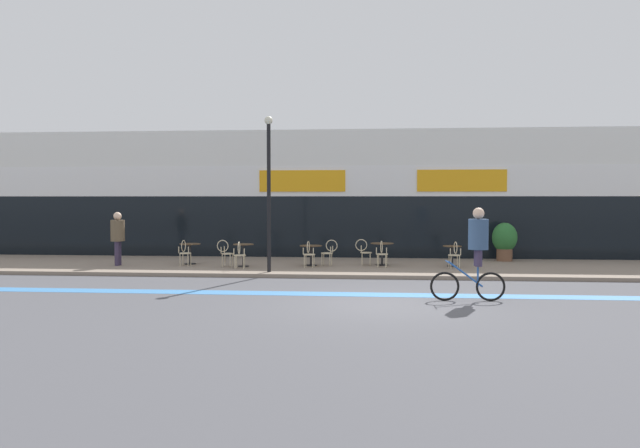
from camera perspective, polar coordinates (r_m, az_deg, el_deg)
ground_plane at (r=14.53m, az=5.80°, el=-7.36°), size 120.00×120.00×0.00m
sidewalk_slab at (r=21.70m, az=5.61°, el=-3.95°), size 40.00×5.50×0.12m
storefront_facade at (r=26.28m, az=5.57°, el=2.61°), size 40.00×4.06×5.13m
bike_lane_stripe at (r=15.98m, az=5.75°, el=-6.45°), size 36.00×0.70×0.01m
bistro_table_0 at (r=22.45m, az=-11.79°, el=-2.29°), size 0.73×0.73×0.73m
bistro_table_1 at (r=21.37m, az=-7.02°, el=-2.42°), size 0.69×0.69×0.77m
bistro_table_2 at (r=21.51m, az=-0.83°, el=-2.48°), size 0.77×0.77×0.70m
bistro_table_3 at (r=21.72m, az=5.69°, el=-2.30°), size 0.79×0.79×0.77m
bistro_table_4 at (r=21.73m, az=12.00°, el=-2.50°), size 0.64×0.64×0.70m
cafe_chair_0_near at (r=21.86m, az=-12.28°, el=-2.43°), size 0.42×0.58×0.90m
cafe_chair_1_near at (r=20.76m, az=-7.37°, el=-2.65°), size 0.43×0.59×0.90m
cafe_chair_1_side at (r=21.52m, az=-8.65°, el=-2.48°), size 0.59×0.43×0.90m
cafe_chair_2_near at (r=20.89m, az=-1.03°, el=-2.60°), size 0.43×0.59×0.90m
cafe_chair_2_side at (r=21.44m, az=0.83°, el=-2.47°), size 0.60×0.45×0.90m
cafe_chair_3_near at (r=21.10m, az=5.68°, el=-2.56°), size 0.45×0.60×0.90m
cafe_chair_3_side at (r=21.73m, az=4.04°, el=-2.41°), size 0.58×0.40×0.90m
cafe_chair_4_near at (r=21.11m, az=12.22°, el=-2.60°), size 0.44×0.60×0.90m
planter_pot at (r=24.05m, az=16.52°, el=-1.41°), size 0.91×0.91×1.42m
lamp_post at (r=19.69m, az=-4.71°, el=3.86°), size 0.26×0.26×4.89m
cyclist_0 at (r=15.24m, az=14.07°, el=-1.98°), size 1.78×0.51×2.23m
pedestrian_near_end at (r=22.63m, az=-18.01°, el=-0.85°), size 0.50×0.50×1.85m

